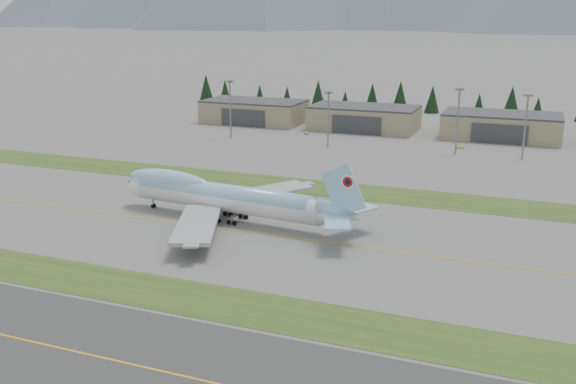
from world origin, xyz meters
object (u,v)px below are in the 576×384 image
at_px(boeing_747_freighter, 224,197).
at_px(service_vehicle_b, 460,148).
at_px(hangar_right, 501,126).
at_px(hangar_left, 254,111).
at_px(hangar_center, 364,118).
at_px(service_vehicle_a, 306,134).

height_order(boeing_747_freighter, service_vehicle_b, boeing_747_freighter).
xyz_separation_m(hangar_right, service_vehicle_b, (-13.35, -28.19, -5.39)).
relative_size(boeing_747_freighter, hangar_right, 1.46).
bearing_deg(hangar_left, hangar_center, 0.00).
bearing_deg(hangar_left, hangar_right, 0.00).
bearing_deg(hangar_center, boeing_747_freighter, -89.57).
bearing_deg(hangar_center, hangar_right, 0.00).
distance_m(hangar_center, hangar_right, 60.00).
height_order(hangar_right, service_vehicle_a, hangar_right).
relative_size(hangar_right, service_vehicle_b, 15.26).
bearing_deg(service_vehicle_a, service_vehicle_b, -34.90).
height_order(boeing_747_freighter, service_vehicle_a, boeing_747_freighter).
distance_m(hangar_center, service_vehicle_b, 54.77).
distance_m(hangar_right, service_vehicle_b, 31.65).
height_order(service_vehicle_a, service_vehicle_b, service_vehicle_a).
height_order(hangar_center, service_vehicle_b, hangar_center).
distance_m(boeing_747_freighter, service_vehicle_a, 124.70).
relative_size(service_vehicle_a, service_vehicle_b, 1.12).
distance_m(hangar_left, service_vehicle_b, 105.62).
bearing_deg(hangar_left, boeing_747_freighter, -68.61).
bearing_deg(service_vehicle_b, hangar_right, -33.70).
distance_m(hangar_left, hangar_center, 55.00).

